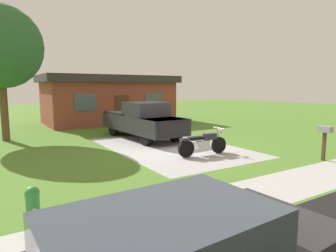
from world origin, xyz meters
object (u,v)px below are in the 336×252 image
Objects in this scene: mailbox at (325,134)px; motorcycle at (203,143)px; shade_tree at (0,47)px; neighbor_house at (109,99)px; pickup_truck at (142,120)px; fire_hydrant at (33,210)px.

motorcycle is at bearing 136.96° from mailbox.
neighbor_house is (7.21, 4.80, -2.79)m from shade_tree.
mailbox is (3.19, -2.98, 0.51)m from motorcycle.
pickup_truck is at bearing -25.60° from shade_tree.
fire_hydrant is 0.69× the size of mailbox.
shade_tree is (-6.38, 7.70, 4.10)m from motorcycle.
motorcycle is 4.39m from mailbox.
pickup_truck is 6.58× the size of fire_hydrant.
motorcycle is at bearing -93.77° from neighbor_house.
motorcycle is 0.23× the size of neighbor_house.
pickup_truck is at bearing 93.38° from motorcycle.
pickup_truck reaches higher than mailbox.
shade_tree is at bearing 89.16° from fire_hydrant.
pickup_truck is 7.67m from shade_tree.
neighbor_house is (-2.36, 15.47, 0.81)m from mailbox.
pickup_truck is 0.87× the size of shade_tree.
motorcycle reaches higher than fire_hydrant.
neighbor_house is at bearing 64.91° from fire_hydrant.
motorcycle is 10.81m from shade_tree.
motorcycle is 2.54× the size of fire_hydrant.
pickup_truck is at bearing -98.16° from neighbor_house.
neighbor_house is at bearing 98.68° from mailbox.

